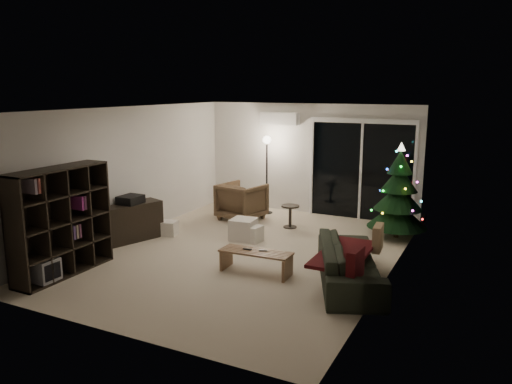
% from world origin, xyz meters
% --- Properties ---
extents(room, '(6.50, 7.51, 2.60)m').
position_xyz_m(room, '(0.46, 1.49, 1.02)').
color(room, beige).
rests_on(room, ground).
extents(bookshelf, '(0.59, 1.71, 1.67)m').
position_xyz_m(bookshelf, '(-2.25, -2.09, 0.84)').
color(bookshelf, black).
rests_on(bookshelf, floor).
extents(media_cabinet, '(0.77, 1.22, 0.71)m').
position_xyz_m(media_cabinet, '(-2.25, -0.25, 0.36)').
color(media_cabinet, black).
rests_on(media_cabinet, floor).
extents(stereo, '(0.36, 0.43, 0.15)m').
position_xyz_m(stereo, '(-2.25, -0.25, 0.79)').
color(stereo, black).
rests_on(stereo, media_cabinet).
extents(armchair, '(1.01, 1.03, 0.81)m').
position_xyz_m(armchair, '(-1.10, 2.02, 0.40)').
color(armchair, brown).
rests_on(armchair, floor).
extents(ottoman, '(0.49, 0.49, 0.40)m').
position_xyz_m(ottoman, '(-0.38, 0.72, 0.20)').
color(ottoman, beige).
rests_on(ottoman, floor).
extents(cardboard_box_a, '(0.46, 0.39, 0.28)m').
position_xyz_m(cardboard_box_a, '(-1.86, 0.31, 0.14)').
color(cardboard_box_a, beige).
rests_on(cardboard_box_a, floor).
extents(cardboard_box_b, '(0.47, 0.37, 0.30)m').
position_xyz_m(cardboard_box_b, '(-0.22, 0.69, 0.15)').
color(cardboard_box_b, beige).
rests_on(cardboard_box_b, floor).
extents(side_table, '(0.45, 0.45, 0.47)m').
position_xyz_m(side_table, '(0.10, 1.89, 0.24)').
color(side_table, black).
rests_on(side_table, floor).
extents(floor_lamp, '(0.27, 0.27, 1.72)m').
position_xyz_m(floor_lamp, '(-0.85, 2.77, 0.86)').
color(floor_lamp, black).
rests_on(floor_lamp, floor).
extents(sofa, '(1.56, 2.27, 0.62)m').
position_xyz_m(sofa, '(2.05, -0.52, 0.31)').
color(sofa, black).
rests_on(sofa, floor).
extents(sofa_throw, '(0.66, 1.52, 0.05)m').
position_xyz_m(sofa_throw, '(1.95, -0.52, 0.45)').
color(sofa_throw, '#440C15').
rests_on(sofa_throw, sofa).
extents(cushion_a, '(0.16, 0.42, 0.41)m').
position_xyz_m(cushion_a, '(2.30, 0.13, 0.56)').
color(cushion_a, tan).
rests_on(cushion_a, sofa).
extents(cushion_b, '(0.15, 0.41, 0.41)m').
position_xyz_m(cushion_b, '(2.30, -1.17, 0.56)').
color(cushion_b, '#440C15').
rests_on(cushion_b, sofa).
extents(coffee_table, '(1.14, 0.45, 0.36)m').
position_xyz_m(coffee_table, '(0.62, -0.75, 0.18)').
color(coffee_table, brown).
rests_on(coffee_table, floor).
extents(remote_a, '(0.14, 0.04, 0.02)m').
position_xyz_m(remote_a, '(0.47, -0.75, 0.37)').
color(remote_a, black).
rests_on(remote_a, coffee_table).
extents(remote_b, '(0.14, 0.08, 0.02)m').
position_xyz_m(remote_b, '(0.72, -0.70, 0.37)').
color(remote_b, slate).
rests_on(remote_b, coffee_table).
extents(christmas_tree, '(1.31, 1.31, 1.84)m').
position_xyz_m(christmas_tree, '(2.21, 2.17, 0.92)').
color(christmas_tree, '#14401A').
rests_on(christmas_tree, floor).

